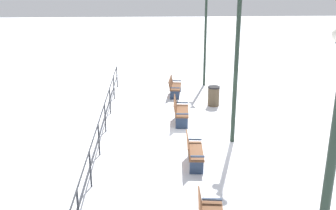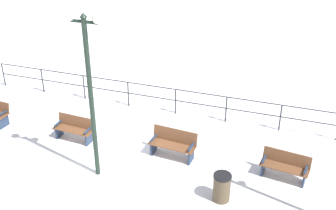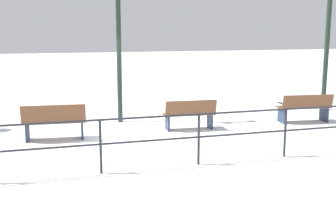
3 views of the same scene
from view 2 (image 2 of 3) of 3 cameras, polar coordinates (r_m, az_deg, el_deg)
The scene contains 7 objects.
ground_plane at distance 14.64m, azimuth -6.24°, elevation -5.84°, with size 80.00×80.00×0.00m, color white.
bench_second at distance 15.20m, azimuth -12.30°, elevation -3.02°, with size 0.58×1.43×0.84m.
bench_third at distance 13.97m, azimuth 0.67°, elevation -5.13°, with size 0.68×1.56×0.92m.
bench_fourth at distance 13.52m, azimuth 15.23°, elevation -7.77°, with size 0.71×1.50×0.83m.
lamppost_middle at distance 11.95m, azimuth -10.46°, elevation 4.05°, with size 0.28×1.06×5.09m.
waterfront_railing at distance 16.62m, azimuth -2.21°, elevation 1.55°, with size 0.05×13.78×1.06m.
trash_bin at distance 12.35m, azimuth 7.14°, elevation -10.76°, with size 0.51×0.51×0.85m.
Camera 2 is at (10.93, 5.38, 8.13)m, focal length 46.00 mm.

